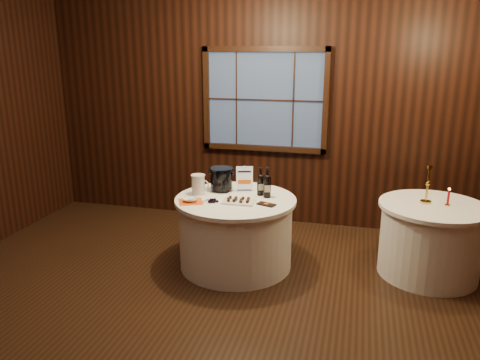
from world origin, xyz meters
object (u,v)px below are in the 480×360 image
(side_table, at_px, (430,240))
(chocolate_box, at_px, (266,204))
(chocolate_plate, at_px, (239,201))
(ice_bucket, at_px, (221,179))
(red_candle, at_px, (448,199))
(sign_stand, at_px, (244,183))
(main_table, at_px, (236,232))
(brass_candlestick, at_px, (427,189))
(grape_bunch, at_px, (213,201))
(port_bottle_left, at_px, (260,183))
(cracker_bowl, at_px, (190,200))
(port_bottle_right, at_px, (267,184))
(glass_pitcher, at_px, (198,184))

(side_table, relative_size, chocolate_box, 5.90)
(side_table, distance_m, chocolate_plate, 2.02)
(ice_bucket, xyz_separation_m, chocolate_box, (0.58, -0.36, -0.13))
(red_candle, bearing_deg, sign_stand, -179.07)
(main_table, xyz_separation_m, brass_candlestick, (1.92, 0.34, 0.53))
(side_table, relative_size, grape_bunch, 6.11)
(main_table, relative_size, red_candle, 6.84)
(main_table, height_order, grape_bunch, grape_bunch)
(port_bottle_left, height_order, cracker_bowl, port_bottle_left)
(ice_bucket, relative_size, grape_bunch, 1.48)
(port_bottle_right, height_order, glass_pitcher, port_bottle_right)
(glass_pitcher, height_order, brass_candlestick, brass_candlestick)
(main_table, bearing_deg, red_candle, 7.91)
(side_table, height_order, red_candle, red_candle)
(sign_stand, relative_size, brass_candlestick, 0.75)
(grape_bunch, bearing_deg, glass_pitcher, 134.45)
(cracker_bowl, height_order, red_candle, red_candle)
(ice_bucket, xyz_separation_m, cracker_bowl, (-0.20, -0.45, -0.12))
(chocolate_box, bearing_deg, brass_candlestick, 36.74)
(glass_pitcher, xyz_separation_m, red_candle, (2.55, 0.26, -0.04))
(sign_stand, relative_size, glass_pitcher, 1.35)
(ice_bucket, bearing_deg, red_candle, 1.85)
(chocolate_box, distance_m, cracker_bowl, 0.78)
(grape_bunch, relative_size, red_candle, 0.95)
(chocolate_box, bearing_deg, red_candle, 33.45)
(port_bottle_left, xyz_separation_m, glass_pitcher, (-0.65, -0.14, -0.02))
(side_table, xyz_separation_m, chocolate_plate, (-1.93, -0.43, 0.40))
(ice_bucket, distance_m, red_candle, 2.34)
(chocolate_box, height_order, grape_bunch, grape_bunch)
(ice_bucket, bearing_deg, brass_candlestick, 3.29)
(side_table, height_order, port_bottle_right, port_bottle_right)
(port_bottle_left, distance_m, chocolate_box, 0.36)
(port_bottle_left, bearing_deg, sign_stand, 134.57)
(side_table, xyz_separation_m, brass_candlestick, (-0.08, 0.04, 0.52))
(main_table, bearing_deg, port_bottle_left, 36.48)
(chocolate_box, bearing_deg, chocolate_plate, -161.59)
(grape_bunch, height_order, glass_pitcher, glass_pitcher)
(chocolate_box, distance_m, glass_pitcher, 0.81)
(main_table, height_order, port_bottle_left, port_bottle_left)
(glass_pitcher, distance_m, red_candle, 2.56)
(sign_stand, distance_m, ice_bucket, 0.26)
(sign_stand, height_order, port_bottle_right, port_bottle_right)
(port_bottle_right, bearing_deg, grape_bunch, -160.42)
(port_bottle_left, distance_m, brass_candlestick, 1.70)
(port_bottle_right, height_order, grape_bunch, port_bottle_right)
(red_candle, bearing_deg, port_bottle_right, -174.24)
(brass_candlestick, bearing_deg, red_candle, -13.30)
(chocolate_plate, xyz_separation_m, red_candle, (2.05, 0.43, 0.06))
(ice_bucket, xyz_separation_m, chocolate_plate, (0.29, -0.35, -0.12))
(grape_bunch, height_order, red_candle, red_candle)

